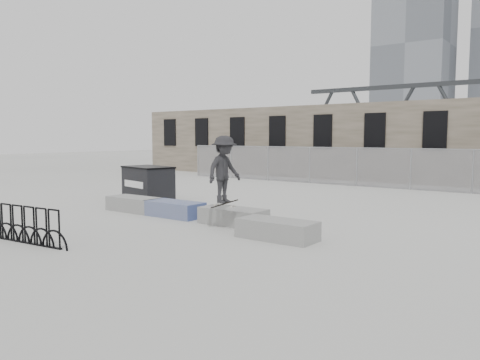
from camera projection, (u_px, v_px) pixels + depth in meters
name	position (u px, v px, depth m)	size (l,w,h in m)	color
ground	(197.00, 220.00, 14.38)	(120.00, 120.00, 0.00)	beige
stone_wall	(382.00, 142.00, 27.19)	(36.00, 2.58, 4.50)	#695E4D
chainlink_fence	(357.00, 166.00, 24.31)	(22.06, 0.06, 2.02)	gray
planter_far_left	(134.00, 203.00, 16.18)	(2.00, 0.90, 0.49)	gray
planter_center_left	(174.00, 208.00, 15.05)	(2.00, 0.90, 0.49)	navy
planter_center_right	(233.00, 216.00, 13.65)	(2.00, 0.90, 0.49)	gray
planter_offset	(277.00, 229.00, 11.71)	(2.00, 0.90, 0.49)	gray
dumpster	(148.00, 184.00, 18.63)	(2.35, 1.72, 1.40)	black
bike_rack	(12.00, 223.00, 11.50)	(4.02, 0.45, 0.90)	black
skateboarder	(224.00, 170.00, 12.75)	(0.79, 1.23, 2.01)	#232325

